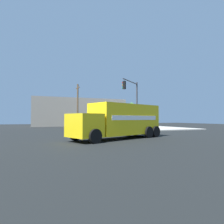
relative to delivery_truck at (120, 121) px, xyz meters
The scene contains 8 objects.
ground_plane 2.21m from the delivery_truck, 159.33° to the left, with size 100.00×100.00×0.00m, color black.
sidewalk_corner_far 17.74m from the delivery_truck, 49.73° to the left, with size 12.42×12.42×0.14m, color #B2ADA0.
delivery_truck is the anchor object (origin of this frame).
traffic_light_primary 9.34m from the delivery_truck, 55.02° to the left, with size 3.49×2.89×6.48m.
vending_machine_red 17.68m from the delivery_truck, 59.67° to the left, with size 1.16×1.17×1.85m.
palm_tree_far 19.80m from the delivery_truck, 59.64° to the left, with size 2.78×2.66×4.58m.
utility_pole 22.29m from the delivery_truck, 87.48° to the left, with size 0.32×2.20×8.33m.
building_backdrop 30.72m from the delivery_truck, 83.93° to the left, with size 21.18×6.00×6.34m, color gray.
Camera 1 is at (-5.33, -15.81, 1.69)m, focal length 31.52 mm.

